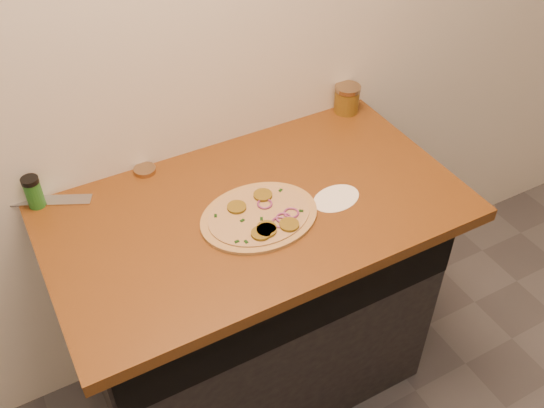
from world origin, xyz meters
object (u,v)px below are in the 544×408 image
pizza (260,216)px  salsa_jar (347,99)px  chefs_knife (22,200)px  spice_shaker (33,192)px

pizza → salsa_jar: bearing=33.7°
chefs_knife → spice_shaker: spice_shaker is taller
spice_shaker → salsa_jar: bearing=-0.4°
salsa_jar → spice_shaker: (-1.06, 0.01, 0.00)m
chefs_knife → spice_shaker: size_ratio=3.19×
chefs_knife → spice_shaker: (0.04, -0.04, 0.04)m
salsa_jar → spice_shaker: spice_shaker is taller
chefs_knife → salsa_jar: salsa_jar is taller
spice_shaker → chefs_knife: bearing=134.4°
chefs_knife → salsa_jar: bearing=-2.4°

